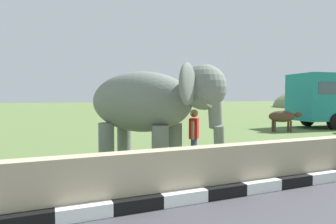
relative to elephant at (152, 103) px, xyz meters
name	(u,v)px	position (x,y,z in m)	size (l,w,h in m)	color
striped_curb	(112,209)	(-1.64, -2.73, -1.71)	(16.20, 0.20, 0.24)	white
barrier_parapet	(222,169)	(0.71, -2.43, -1.33)	(28.00, 0.36, 1.00)	tan
elephant	(152,103)	(0.00, 0.00, 0.00)	(3.80, 3.87, 2.84)	slate
person_handler	(194,135)	(1.20, -0.22, -0.91)	(0.46, 0.59, 1.66)	navy
cow_near	(283,117)	(9.67, 5.12, -0.96)	(1.90, 1.14, 1.23)	#473323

